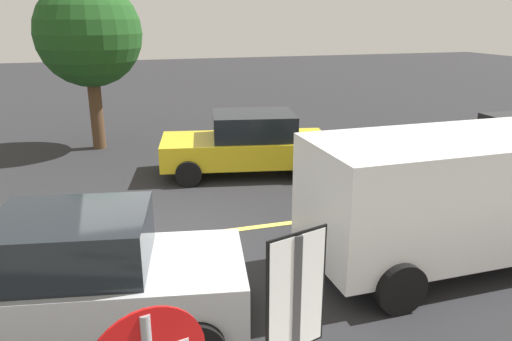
{
  "coord_description": "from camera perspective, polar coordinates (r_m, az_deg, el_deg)",
  "views": [
    {
      "loc": [
        -0.65,
        -8.41,
        3.99
      ],
      "look_at": [
        1.63,
        -0.95,
        1.5
      ],
      "focal_mm": 34.06,
      "sensor_mm": 36.0,
      "label": 1
    }
  ],
  "objects": [
    {
      "name": "ground_plane",
      "position": [
        9.33,
        -11.48,
        -8.01
      ],
      "size": [
        80.0,
        80.0,
        0.0
      ],
      "primitive_type": "plane",
      "color": "#262628"
    },
    {
      "name": "lane_marking_centre",
      "position": [
        9.99,
        5.95,
        -5.9
      ],
      "size": [
        28.0,
        0.16,
        0.01
      ],
      "primitive_type": "cube",
      "color": "#E0D14C"
    },
    {
      "name": "speed_limit_sign",
      "position": [
        3.87,
        4.63,
        -17.47
      ],
      "size": [
        0.52,
        0.17,
        2.52
      ],
      "color": "#4C4C51",
      "rests_on": "ground_plane"
    },
    {
      "name": "white_van",
      "position": [
        8.62,
        23.33,
        -2.22
      ],
      "size": [
        5.21,
        2.29,
        2.2
      ],
      "color": "white",
      "rests_on": "ground_plane"
    },
    {
      "name": "car_yellow_near_curb",
      "position": [
        12.74,
        -0.99,
        3.23
      ],
      "size": [
        4.61,
        2.73,
        1.61
      ],
      "color": "gold",
      "rests_on": "ground_plane"
    },
    {
      "name": "car_silver_approaching",
      "position": [
        6.67,
        -19.14,
        -11.65
      ],
      "size": [
        4.12,
        2.49,
        1.68
      ],
      "color": "#B7BABF",
      "rests_on": "ground_plane"
    },
    {
      "name": "tree_left_verge",
      "position": [
        15.69,
        -19.06,
        14.86
      ],
      "size": [
        3.13,
        3.13,
        5.06
      ],
      "color": "#513823",
      "rests_on": "ground_plane"
    }
  ]
}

